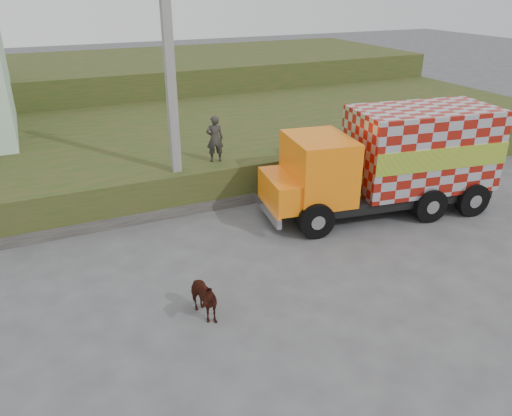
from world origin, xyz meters
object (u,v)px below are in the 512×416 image
utility_pole (172,98)px  pedestrian (215,139)px  cargo_truck (392,160)px  cow (201,298)px

utility_pole → pedestrian: (1.60, 0.40, -1.72)m
cargo_truck → pedestrian: bearing=154.1°
cargo_truck → cow: 8.91m
utility_pole → cow: size_ratio=6.07×
pedestrian → cargo_truck: bearing=157.1°
cargo_truck → pedestrian: (-5.26, 3.54, 0.47)m
utility_pole → pedestrian: utility_pole is taller
utility_pole → cargo_truck: bearing=-24.6°
cow → pedestrian: pedestrian is taller
utility_pole → cargo_truck: utility_pole is taller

